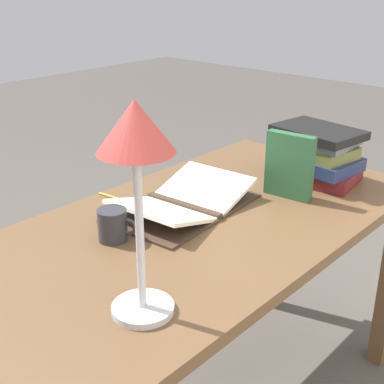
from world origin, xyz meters
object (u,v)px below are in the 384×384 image
(book_standing_upright, at_px, (289,166))
(reading_lamp, at_px, (136,152))
(book_stack_tall, at_px, (316,155))
(pencil, at_px, (116,198))
(open_book, at_px, (183,203))
(coffee_mug, at_px, (113,225))

(book_standing_upright, relative_size, reading_lamp, 0.46)
(book_stack_tall, relative_size, pencil, 2.08)
(book_standing_upright, distance_m, pencil, 0.57)
(open_book, xyz_separation_m, pencil, (0.09, -0.22, -0.02))
(book_standing_upright, relative_size, coffee_mug, 2.04)
(open_book, xyz_separation_m, coffee_mug, (0.28, -0.00, 0.02))
(book_standing_upright, xyz_separation_m, pencil, (0.39, -0.41, -0.10))
(book_stack_tall, height_order, reading_lamp, reading_lamp)
(pencil, bearing_deg, open_book, 112.95)
(reading_lamp, bearing_deg, coffee_mug, -120.21)
(coffee_mug, relative_size, pencil, 0.70)
(book_stack_tall, height_order, book_standing_upright, book_standing_upright)
(book_standing_upright, bearing_deg, pencil, -51.39)
(book_standing_upright, bearing_deg, open_book, -37.67)
(book_stack_tall, relative_size, book_standing_upright, 1.47)
(reading_lamp, bearing_deg, book_stack_tall, -172.36)
(reading_lamp, relative_size, coffee_mug, 4.46)
(book_stack_tall, bearing_deg, book_standing_upright, 4.30)
(book_stack_tall, height_order, pencil, book_stack_tall)
(open_book, bearing_deg, pencil, -71.78)
(open_book, relative_size, coffee_mug, 4.63)
(open_book, xyz_separation_m, book_stack_tall, (-0.50, 0.17, 0.07))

